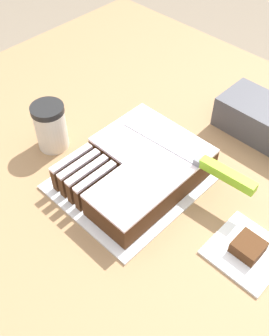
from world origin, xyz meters
TOP-DOWN VIEW (x-y plane):
  - ground_plane at (0.00, 0.00)m, footprint 8.00×8.00m
  - countertop at (0.00, 0.00)m, footprint 1.40×1.10m
  - cake_board at (-0.01, -0.10)m, footprint 0.28×0.34m
  - cake at (-0.01, -0.09)m, footprint 0.24×0.30m
  - knife at (0.13, -0.01)m, footprint 0.33×0.04m
  - coffee_cup at (-0.23, -0.15)m, footprint 0.08×0.08m
  - paper_napkin at (0.28, -0.08)m, footprint 0.14×0.14m
  - brownie at (0.28, -0.08)m, footprint 0.05×0.05m
  - storage_box at (0.11, 0.24)m, footprint 0.24×0.12m

SIDE VIEW (x-z plane):
  - ground_plane at x=0.00m, z-range 0.00..0.00m
  - countertop at x=0.00m, z-range 0.00..0.92m
  - cake_board at x=-0.01m, z-range 0.92..0.92m
  - paper_napkin at x=0.28m, z-range 0.92..0.92m
  - brownie at x=0.28m, z-range 0.92..0.95m
  - cake at x=-0.01m, z-range 0.92..0.99m
  - storage_box at x=0.11m, z-range 0.92..1.00m
  - coffee_cup at x=-0.23m, z-range 0.92..1.04m
  - knife at x=0.13m, z-range 0.99..1.01m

